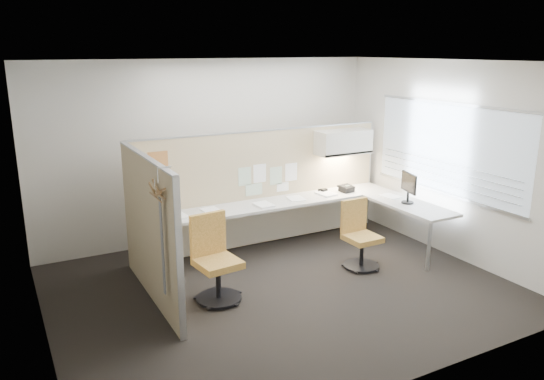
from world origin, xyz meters
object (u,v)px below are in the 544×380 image
chair_right (359,237)px  monitor (409,186)px  chair_left (215,261)px  phone (346,189)px  desk (299,210)px

chair_right → monitor: bearing=9.0°
chair_right → monitor: size_ratio=2.03×
chair_left → phone: chair_left is taller
chair_right → phone: size_ratio=3.91×
chair_right → desk: bearing=109.0°
phone → monitor: bearing=-76.1°
chair_left → phone: 2.95m
chair_left → chair_right: chair_left is taller
chair_left → phone: bearing=15.8°
desk → monitor: bearing=-31.5°
chair_left → chair_right: size_ratio=1.11×
chair_left → monitor: bearing=-3.6°
chair_right → phone: chair_right is taller
phone → chair_right: bearing=-127.1°
monitor → phone: bearing=39.5°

